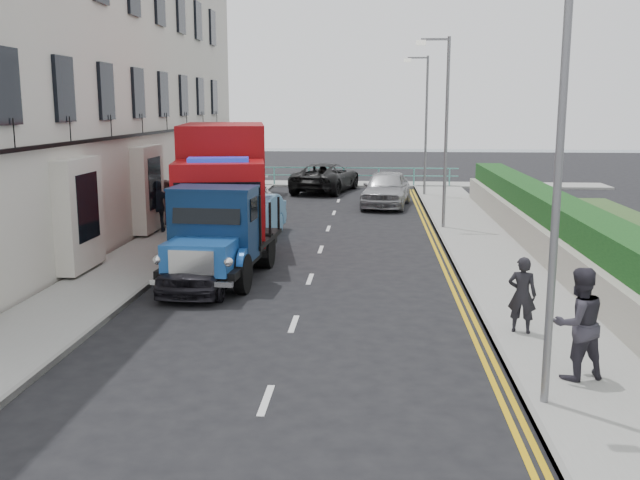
# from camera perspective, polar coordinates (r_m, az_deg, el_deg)

# --- Properties ---
(ground) EXTENTS (120.00, 120.00, 0.00)m
(ground) POSITION_cam_1_polar(r_m,az_deg,el_deg) (13.39, -3.07, -9.30)
(ground) COLOR black
(ground) RESTS_ON ground
(pavement_west) EXTENTS (2.40, 38.00, 0.12)m
(pavement_west) POSITION_cam_1_polar(r_m,az_deg,el_deg) (22.98, -13.17, -0.91)
(pavement_west) COLOR gray
(pavement_west) RESTS_ON ground
(pavement_east) EXTENTS (2.60, 38.00, 0.12)m
(pavement_east) POSITION_cam_1_polar(r_m,az_deg,el_deg) (22.26, 13.61, -1.31)
(pavement_east) COLOR gray
(pavement_east) RESTS_ON ground
(promenade) EXTENTS (30.00, 2.50, 0.12)m
(promenade) POSITION_cam_1_polar(r_m,az_deg,el_deg) (41.76, 1.94, 4.49)
(promenade) COLOR gray
(promenade) RESTS_ON ground
(sea_plane) EXTENTS (120.00, 120.00, 0.00)m
(sea_plane) POSITION_cam_1_polar(r_m,az_deg,el_deg) (72.64, 2.92, 7.08)
(sea_plane) COLOR slate
(sea_plane) RESTS_ON ground
(terrace_west) EXTENTS (6.31, 30.20, 14.25)m
(terrace_west) POSITION_cam_1_polar(r_m,az_deg,el_deg) (27.91, -20.00, 15.41)
(terrace_west) COLOR beige
(terrace_west) RESTS_ON ground
(garden_east) EXTENTS (1.45, 28.00, 1.75)m
(garden_east) POSITION_cam_1_polar(r_m,az_deg,el_deg) (22.50, 18.51, 0.74)
(garden_east) COLOR #B2AD9E
(garden_east) RESTS_ON ground
(seafront_railing) EXTENTS (13.00, 0.08, 1.11)m
(seafront_railing) POSITION_cam_1_polar(r_m,az_deg,el_deg) (40.91, 1.90, 5.10)
(seafront_railing) COLOR #59B2A5
(seafront_railing) RESTS_ON ground
(lamp_near) EXTENTS (1.23, 0.18, 7.00)m
(lamp_near) POSITION_cam_1_polar(r_m,az_deg,el_deg) (10.80, 18.01, 7.11)
(lamp_near) COLOR slate
(lamp_near) RESTS_ON ground
(lamp_mid) EXTENTS (1.23, 0.18, 7.00)m
(lamp_mid) POSITION_cam_1_polar(r_m,az_deg,el_deg) (26.61, 9.82, 9.31)
(lamp_mid) COLOR slate
(lamp_mid) RESTS_ON ground
(lamp_far) EXTENTS (1.23, 0.18, 7.00)m
(lamp_far) POSITION_cam_1_polar(r_m,az_deg,el_deg) (36.57, 8.31, 9.69)
(lamp_far) COLOR slate
(lamp_far) RESTS_ON ground
(bedford_lorry) EXTENTS (2.44, 5.45, 2.51)m
(bedford_lorry) POSITION_cam_1_polar(r_m,az_deg,el_deg) (18.59, -8.30, -0.01)
(bedford_lorry) COLOR black
(bedford_lorry) RESTS_ON ground
(red_lorry) EXTENTS (3.79, 7.92, 3.98)m
(red_lorry) POSITION_cam_1_polar(r_m,az_deg,el_deg) (23.26, -7.73, 4.55)
(red_lorry) COLOR black
(red_lorry) RESTS_ON ground
(parked_car_front) EXTENTS (1.74, 4.06, 1.37)m
(parked_car_front) POSITION_cam_1_polar(r_m,az_deg,el_deg) (18.30, -9.26, -1.72)
(parked_car_front) COLOR black
(parked_car_front) RESTS_ON ground
(parked_car_mid) EXTENTS (2.04, 4.69, 1.50)m
(parked_car_mid) POSITION_cam_1_polar(r_m,az_deg,el_deg) (24.94, -5.62, 1.83)
(parked_car_mid) COLOR #61A1CF
(parked_car_mid) RESTS_ON ground
(parked_car_rear) EXTENTS (2.90, 5.67, 1.58)m
(parked_car_rear) POSITION_cam_1_polar(r_m,az_deg,el_deg) (29.57, -6.03, 3.29)
(parked_car_rear) COLOR #B9BABF
(parked_car_rear) RESTS_ON ground
(seafront_car_left) EXTENTS (3.82, 6.06, 1.56)m
(seafront_car_left) POSITION_cam_1_polar(r_m,az_deg,el_deg) (38.45, 0.46, 5.04)
(seafront_car_left) COLOR black
(seafront_car_left) RESTS_ON ground
(seafront_car_right) EXTENTS (2.59, 5.07, 1.65)m
(seafront_car_right) POSITION_cam_1_polar(r_m,az_deg,el_deg) (32.90, 5.32, 4.12)
(seafront_car_right) COLOR #9C9DA1
(seafront_car_right) RESTS_ON ground
(pedestrian_east_near) EXTENTS (0.65, 0.52, 1.54)m
(pedestrian_east_near) POSITION_cam_1_polar(r_m,az_deg,el_deg) (14.71, 15.87, -4.23)
(pedestrian_east_near) COLOR black
(pedestrian_east_near) RESTS_ON pavement_east
(pedestrian_east_far) EXTENTS (1.09, 0.96, 1.88)m
(pedestrian_east_far) POSITION_cam_1_polar(r_m,az_deg,el_deg) (12.50, 19.96, -6.29)
(pedestrian_east_far) COLOR #322F39
(pedestrian_east_far) RESTS_ON pavement_east
(pedestrian_west_near) EXTENTS (1.14, 0.63, 1.84)m
(pedestrian_west_near) POSITION_cam_1_polar(r_m,az_deg,el_deg) (26.02, -12.79, 2.63)
(pedestrian_west_near) COLOR black
(pedestrian_west_near) RESTS_ON pavement_west
(pedestrian_west_far) EXTENTS (1.01, 0.83, 1.77)m
(pedestrian_west_far) POSITION_cam_1_polar(r_m,az_deg,el_deg) (27.09, -12.21, 2.89)
(pedestrian_west_far) COLOR #483633
(pedestrian_west_far) RESTS_ON pavement_west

